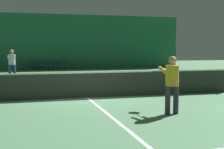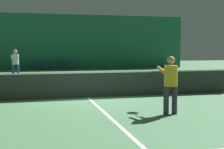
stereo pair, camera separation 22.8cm
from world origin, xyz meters
The scene contains 15 objects.
ground_plane centered at (0.00, 0.00, 0.00)m, with size 60.00×60.00×0.00m, color #4C7F56.
backdrop_curtain centered at (0.00, 15.73, 2.35)m, with size 23.00×0.12×4.70m.
court_line_baseline_far centered at (0.00, 11.90, 0.00)m, with size 11.00×0.10×0.00m.
court_line_service_far centered at (0.00, 6.40, 0.00)m, with size 8.25×0.10×0.00m.
court_line_sideline_right centered at (5.50, 0.00, 0.00)m, with size 0.10×23.80×0.00m.
court_line_centre centered at (0.00, 0.00, 0.00)m, with size 0.10×12.80×0.00m.
tennis_net centered at (0.00, 0.00, 0.51)m, with size 12.00×0.10×1.07m.
player_near centered at (1.70, -3.37, 0.93)m, with size 0.41×1.33×1.60m.
player_far centered at (-2.96, 8.03, 1.01)m, with size 0.46×1.40×1.74m.
courtside_chair_0 centered at (-2.32, 15.18, 0.49)m, with size 0.44×0.44×0.84m.
courtside_chair_1 centered at (-1.63, 15.18, 0.49)m, with size 0.44×0.44×0.84m.
courtside_chair_2 centered at (-0.94, 15.18, 0.49)m, with size 0.44×0.44×0.84m.
courtside_chair_3 centered at (-0.24, 15.18, 0.49)m, with size 0.44×0.44×0.84m.
courtside_chair_4 centered at (0.45, 15.18, 0.49)m, with size 0.44×0.44×0.84m.
courtside_chair_5 centered at (1.14, 15.18, 0.49)m, with size 0.44×0.44×0.84m.
Camera 1 is at (-2.14, -11.16, 1.82)m, focal length 50.00 mm.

